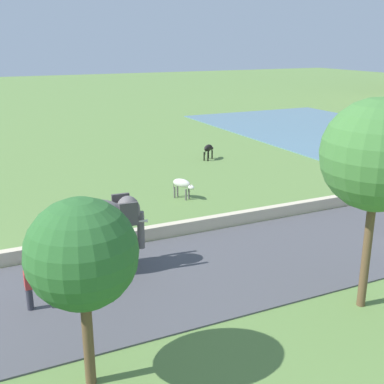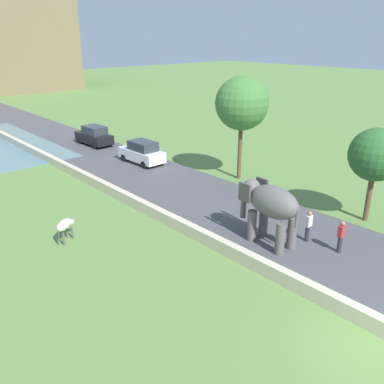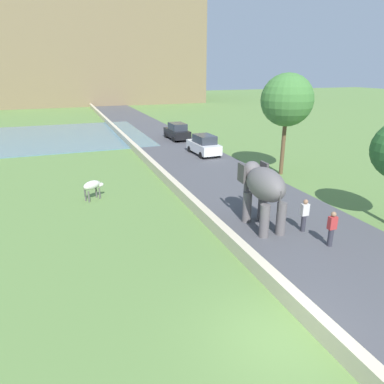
% 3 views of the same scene
% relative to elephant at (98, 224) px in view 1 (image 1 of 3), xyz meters
% --- Properties ---
extents(barrier_wall, '(0.40, 110.00, 0.63)m').
position_rel_elephant_xyz_m(barrier_wall, '(-2.24, 11.21, -1.72)').
color(barrier_wall, beige).
rests_on(barrier_wall, ground).
extents(lake, '(36.00, 18.00, 0.08)m').
position_rel_elephant_xyz_m(lake, '(-17.44, 28.61, -2.00)').
color(lake, slate).
rests_on(lake, ground).
extents(elephant, '(1.54, 3.50, 2.99)m').
position_rel_elephant_xyz_m(elephant, '(0.00, 0.00, 0.00)').
color(elephant, '#605B5B').
rests_on(elephant, ground).
extents(person_beside_elephant, '(0.36, 0.22, 1.63)m').
position_rel_elephant_xyz_m(person_beside_elephant, '(1.55, -1.21, -1.16)').
color(person_beside_elephant, '#33333D').
rests_on(person_beside_elephant, ground).
extents(person_trailing, '(0.36, 0.22, 1.63)m').
position_rel_elephant_xyz_m(person_trailing, '(1.71, -2.83, -1.16)').
color(person_trailing, '#33333D').
rests_on(person_trailing, ground).
extents(cow_white, '(1.35, 1.03, 1.15)m').
position_rel_elephant_xyz_m(cow_white, '(-7.14, 6.69, -1.20)').
color(cow_white, silver).
rests_on(cow_white, ground).
extents(cow_black, '(1.13, 1.29, 1.15)m').
position_rel_elephant_xyz_m(cow_black, '(-14.96, 12.35, -1.20)').
color(cow_black, black).
rests_on(cow_black, ground).
extents(tree_near, '(3.56, 3.56, 7.00)m').
position_rel_elephant_xyz_m(tree_near, '(6.12, 7.36, 3.17)').
color(tree_near, brown).
rests_on(tree_near, ground).
extents(tree_far, '(2.77, 2.77, 5.08)m').
position_rel_elephant_xyz_m(tree_far, '(6.10, -1.91, 1.64)').
color(tree_far, brown).
rests_on(tree_far, ground).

